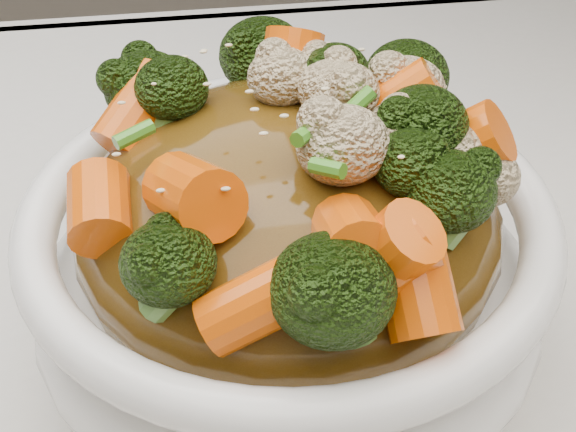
{
  "coord_description": "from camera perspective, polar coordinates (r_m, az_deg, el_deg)",
  "views": [
    {
      "loc": [
        0.01,
        -0.26,
        1.05
      ],
      "look_at": [
        0.05,
        0.01,
        0.83
      ],
      "focal_mm": 50.0,
      "sensor_mm": 36.0,
      "label": 1
    }
  ],
  "objects": [
    {
      "name": "tablecloth",
      "position": [
        0.41,
        -6.8,
        -12.41
      ],
      "size": [
        1.2,
        0.8,
        0.04
      ],
      "primitive_type": "cube",
      "color": "silver",
      "rests_on": "dining_table"
    },
    {
      "name": "bowl",
      "position": [
        0.37,
        -0.0,
        -4.24
      ],
      "size": [
        0.31,
        0.31,
        0.09
      ],
      "primitive_type": null,
      "rotation": [
        0.0,
        0.0,
        -0.42
      ],
      "color": "white",
      "rests_on": "tablecloth"
    },
    {
      "name": "sauce_base",
      "position": [
        0.35,
        -0.0,
        -0.41
      ],
      "size": [
        0.24,
        0.24,
        0.1
      ],
      "primitive_type": "ellipsoid",
      "rotation": [
        0.0,
        0.0,
        -0.42
      ],
      "color": "#4C320D",
      "rests_on": "bowl"
    },
    {
      "name": "carrots",
      "position": [
        0.31,
        -0.0,
        9.21
      ],
      "size": [
        0.24,
        0.24,
        0.05
      ],
      "primitive_type": null,
      "rotation": [
        0.0,
        0.0,
        -0.42
      ],
      "color": "#F55E08",
      "rests_on": "sauce_base"
    },
    {
      "name": "broccoli",
      "position": [
        0.31,
        -0.0,
        9.04
      ],
      "size": [
        0.24,
        0.24,
        0.05
      ],
      "primitive_type": null,
      "rotation": [
        0.0,
        0.0,
        -0.42
      ],
      "color": "black",
      "rests_on": "sauce_base"
    },
    {
      "name": "cauliflower",
      "position": [
        0.31,
        -0.0,
        8.7
      ],
      "size": [
        0.24,
        0.24,
        0.04
      ],
      "primitive_type": null,
      "rotation": [
        0.0,
        0.0,
        -0.42
      ],
      "color": "beige",
      "rests_on": "sauce_base"
    },
    {
      "name": "scallions",
      "position": [
        0.31,
        -0.0,
        9.38
      ],
      "size": [
        0.18,
        0.18,
        0.02
      ],
      "primitive_type": null,
      "rotation": [
        0.0,
        0.0,
        -0.42
      ],
      "color": "#3D8B20",
      "rests_on": "sauce_base"
    },
    {
      "name": "sesame_seeds",
      "position": [
        0.31,
        0.0,
        9.38
      ],
      "size": [
        0.22,
        0.22,
        0.01
      ],
      "primitive_type": null,
      "rotation": [
        0.0,
        0.0,
        -0.42
      ],
      "color": "beige",
      "rests_on": "sauce_base"
    }
  ]
}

